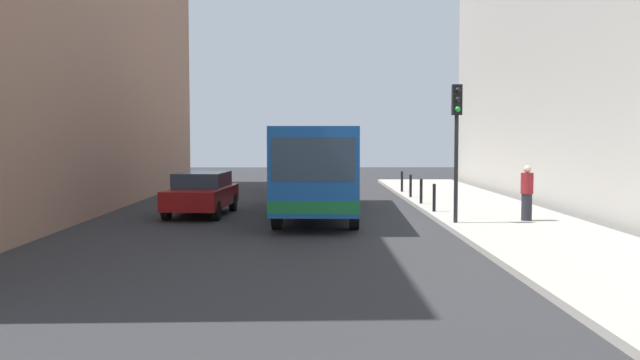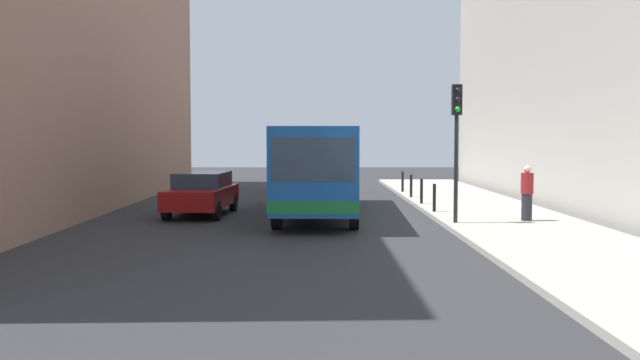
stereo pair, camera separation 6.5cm
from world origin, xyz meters
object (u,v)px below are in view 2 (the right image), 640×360
(bus, at_px, (320,165))
(car_behind_bus, at_px, (305,176))
(car_beside_bus, at_px, (202,192))
(bollard_mid, at_px, (422,191))
(bollard_near, at_px, (434,198))
(bollard_far, at_px, (411,186))
(traffic_light, at_px, (457,127))
(pedestrian_near_signal, at_px, (527,193))
(bollard_farthest, at_px, (403,181))

(bus, xyz_separation_m, car_behind_bus, (-0.64, 10.25, -0.94))
(car_beside_bus, relative_size, car_behind_bus, 1.02)
(car_behind_bus, bearing_deg, bollard_mid, 120.27)
(bus, xyz_separation_m, bollard_near, (3.91, -0.52, -1.10))
(car_beside_bus, height_order, bollard_far, car_beside_bus)
(car_behind_bus, height_order, bollard_far, car_behind_bus)
(bus, bearing_deg, car_beside_bus, 5.23)
(bus, height_order, traffic_light, traffic_light)
(traffic_light, bearing_deg, bollard_far, 90.64)
(bus, bearing_deg, bollard_near, 174.82)
(bollard_mid, bearing_deg, car_beside_bus, -162.19)
(car_beside_bus, bearing_deg, bollard_mid, -158.11)
(traffic_light, bearing_deg, car_beside_bus, 156.85)
(bollard_far, bearing_deg, bus, -126.66)
(car_beside_bus, bearing_deg, pedestrian_near_signal, 168.11)
(traffic_light, relative_size, pedestrian_near_signal, 2.43)
(bus, bearing_deg, bollard_farthest, -113.24)
(pedestrian_near_signal, bearing_deg, bollard_far, 22.15)
(bollard_near, bearing_deg, bollard_far, 90.00)
(bus, height_order, bollard_far, bus)
(bollard_farthest, bearing_deg, pedestrian_near_signal, -78.16)
(bollard_mid, bearing_deg, bollard_near, -90.00)
(car_behind_bus, bearing_deg, bollard_far, 132.62)
(car_beside_bus, distance_m, car_behind_bus, 11.00)
(traffic_light, height_order, bollard_far, traffic_light)
(car_beside_bus, bearing_deg, bollard_near, -178.22)
(traffic_light, height_order, bollard_near, traffic_light)
(car_beside_bus, relative_size, bollard_mid, 4.75)
(bus, xyz_separation_m, bollard_mid, (3.91, 2.37, -1.10))
(car_behind_bus, relative_size, pedestrian_near_signal, 2.61)
(bus, bearing_deg, car_behind_bus, -84.02)
(car_behind_bus, distance_m, pedestrian_near_signal, 15.10)
(bus, distance_m, car_beside_bus, 4.20)
(car_beside_bus, xyz_separation_m, pedestrian_near_signal, (10.37, -2.97, 0.21))
(bus, distance_m, bollard_far, 6.65)
(car_beside_bus, bearing_deg, bus, -173.10)
(bollard_far, bearing_deg, traffic_light, -89.36)
(bollard_near, xyz_separation_m, pedestrian_near_signal, (2.37, -2.65, 0.37))
(bollard_mid, bearing_deg, car_behind_bus, 120.01)
(bollard_farthest, relative_size, pedestrian_near_signal, 0.56)
(bollard_far, xyz_separation_m, bollard_farthest, (0.00, 2.89, 0.00))
(bollard_mid, height_order, bollard_far, same)
(car_behind_bus, height_order, bollard_near, car_behind_bus)
(bollard_mid, xyz_separation_m, bollard_farthest, (0.00, 5.78, 0.00))
(car_beside_bus, height_order, bollard_farthest, car_beside_bus)
(car_beside_bus, xyz_separation_m, bollard_far, (8.00, 5.46, -0.16))
(bollard_farthest, height_order, pedestrian_near_signal, pedestrian_near_signal)
(traffic_light, relative_size, bollard_farthest, 4.32)
(traffic_light, relative_size, bollard_far, 4.32)
(car_behind_bus, xyz_separation_m, traffic_light, (4.65, -13.91, 2.22))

